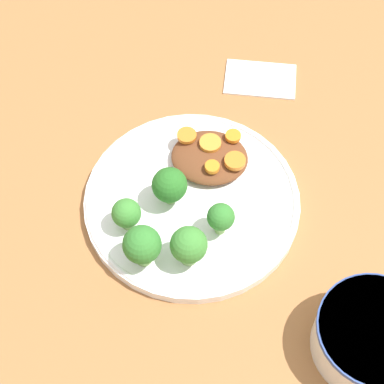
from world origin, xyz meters
TOP-DOWN VIEW (x-y plane):
  - ground_plane at (0.00, 0.00)m, footprint 4.00×4.00m
  - plate at (0.00, 0.00)m, footprint 0.27×0.27m
  - dip_bowl at (-0.22, 0.15)m, footprint 0.13×0.13m
  - stew_mound at (-0.01, -0.06)m, footprint 0.10×0.08m
  - broccoli_floret_0 at (-0.01, 0.08)m, footprint 0.04×0.04m
  - broccoli_floret_1 at (0.07, 0.05)m, footprint 0.04×0.04m
  - broccoli_floret_2 at (0.03, 0.01)m, footprint 0.04×0.04m
  - broccoli_floret_3 at (-0.04, 0.04)m, footprint 0.03×0.03m
  - broccoli_floret_4 at (0.04, 0.09)m, footprint 0.04×0.04m
  - carrot_slice_0 at (0.02, -0.08)m, footprint 0.02×0.02m
  - carrot_slice_1 at (-0.02, -0.03)m, footprint 0.02×0.02m
  - carrot_slice_2 at (-0.01, -0.07)m, footprint 0.03×0.03m
  - carrot_slice_3 at (-0.04, -0.09)m, footprint 0.02×0.02m
  - carrot_slice_4 at (-0.05, -0.05)m, footprint 0.03×0.03m
  - napkin at (-0.07, -0.22)m, footprint 0.10×0.07m

SIDE VIEW (x-z plane):
  - ground_plane at x=0.00m, z-range 0.00..0.00m
  - napkin at x=-0.07m, z-range 0.00..0.01m
  - plate at x=0.00m, z-range 0.00..0.02m
  - stew_mound at x=-0.01m, z-range 0.01..0.04m
  - dip_bowl at x=-0.22m, z-range 0.00..0.06m
  - carrot_slice_0 at x=0.02m, z-range 0.04..0.04m
  - carrot_slice_2 at x=-0.01m, z-range 0.04..0.04m
  - carrot_slice_3 at x=-0.04m, z-range 0.04..0.04m
  - carrot_slice_4 at x=-0.05m, z-range 0.04..0.04m
  - carrot_slice_1 at x=-0.02m, z-range 0.04..0.04m
  - broccoli_floret_1 at x=0.07m, z-range 0.02..0.06m
  - broccoli_floret_3 at x=-0.04m, z-range 0.02..0.07m
  - broccoli_floret_0 at x=-0.01m, z-range 0.02..0.07m
  - broccoli_floret_2 at x=0.03m, z-range 0.02..0.08m
  - broccoli_floret_4 at x=0.04m, z-range 0.02..0.08m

